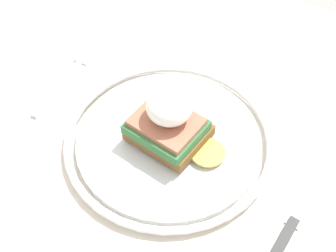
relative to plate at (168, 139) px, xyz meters
The scene contains 5 objects.
dining_table 0.12m from the plate, 76.35° to the right, with size 1.15×0.78×0.78m.
plate is the anchor object (origin of this frame).
sandwich 0.04m from the plate, 18.52° to the right, with size 0.12×0.08×0.08m.
fork 0.19m from the plate, behind, with size 0.05×0.16×0.00m.
knife 0.19m from the plate, ahead, with size 0.02×0.18×0.01m.
Camera 1 is at (0.22, -0.29, 1.26)m, focal length 50.00 mm.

